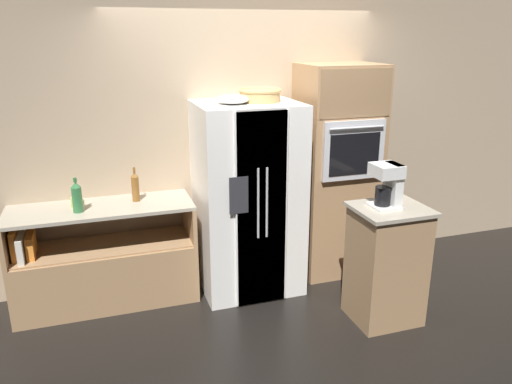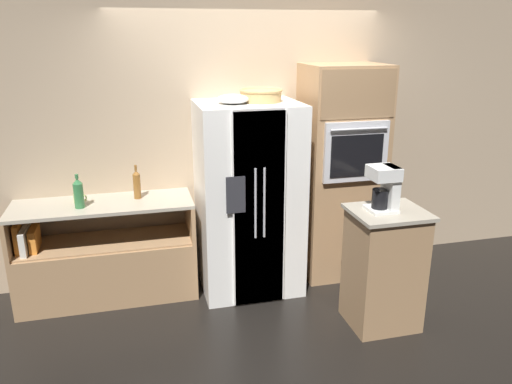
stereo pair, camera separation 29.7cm
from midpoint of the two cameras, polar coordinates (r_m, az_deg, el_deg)
name	(u,v)px [view 1 (the left image)]	position (r m, az deg, el deg)	size (l,w,h in m)	color
ground_plane	(259,285)	(4.84, -1.40, -10.66)	(20.00, 20.00, 0.00)	black
wall_back	(244,132)	(4.79, -3.18, 6.89)	(12.00, 0.06, 2.80)	tan
counter_left	(105,268)	(4.68, -18.64, -8.31)	(1.54, 0.56, 0.90)	#A87F56
refrigerator	(248,199)	(4.52, -2.78, -0.80)	(0.89, 0.79, 1.73)	white
wall_oven	(337,171)	(4.87, 7.49, 2.37)	(0.74, 0.65, 2.03)	#A87F56
island_counter	(386,264)	(4.22, 12.70, -8.05)	(0.57, 0.51, 0.99)	#A87F56
wicker_basket	(260,95)	(4.37, -1.53, 11.05)	(0.37, 0.37, 0.11)	tan
fruit_bowl	(233,99)	(4.25, -4.70, 10.52)	(0.27, 0.27, 0.08)	white
bottle_tall	(135,187)	(4.48, -15.49, 0.58)	(0.06, 0.06, 0.30)	brown
bottle_short	(77,197)	(4.36, -21.65, -0.54)	(0.08, 0.08, 0.29)	#33723F
mug	(76,202)	(4.51, -21.68, -1.11)	(0.11, 0.08, 0.09)	#B2D166
coffee_maker	(388,184)	(3.96, 12.80, 0.89)	(0.21, 0.22, 0.35)	white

